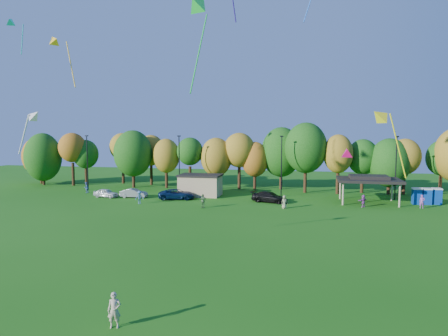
% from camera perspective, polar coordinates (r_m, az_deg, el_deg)
% --- Properties ---
extents(ground, '(160.00, 160.00, 0.00)m').
position_cam_1_polar(ground, '(22.82, -4.80, -19.91)').
color(ground, '#19600F').
rests_on(ground, ground).
extents(tree_line, '(93.57, 10.55, 11.15)m').
position_cam_1_polar(tree_line, '(65.75, 5.92, 1.90)').
color(tree_line, black).
rests_on(tree_line, ground).
extents(lamp_posts, '(64.50, 0.25, 9.09)m').
position_cam_1_polar(lamp_posts, '(60.08, 8.21, 0.60)').
color(lamp_posts, black).
rests_on(lamp_posts, ground).
extents(utility_building, '(6.30, 4.30, 3.25)m').
position_cam_1_polar(utility_building, '(60.48, -3.39, -2.44)').
color(utility_building, tan).
rests_on(utility_building, ground).
extents(pavilion, '(8.20, 6.20, 3.77)m').
position_cam_1_polar(pavilion, '(57.66, 19.96, -1.53)').
color(pavilion, tan).
rests_on(pavilion, ground).
extents(porta_potties, '(3.75, 1.64, 2.18)m').
position_cam_1_polar(porta_potties, '(59.91, 26.97, -3.60)').
color(porta_potties, '#0B3997').
rests_on(porta_potties, ground).
extents(kite_flyer, '(0.75, 0.61, 1.79)m').
position_cam_1_polar(kite_flyer, '(21.59, -15.40, -18.99)').
color(kite_flyer, '#BEA98E').
rests_on(kite_flyer, ground).
extents(car_a, '(3.94, 2.03, 1.28)m').
position_cam_1_polar(car_a, '(61.57, -16.50, -3.45)').
color(car_a, silver).
rests_on(car_a, ground).
extents(car_b, '(4.03, 1.59, 1.30)m').
position_cam_1_polar(car_b, '(60.26, -12.76, -3.53)').
color(car_b, gray).
rests_on(car_b, ground).
extents(car_c, '(5.68, 3.55, 1.46)m').
position_cam_1_polar(car_c, '(57.75, -6.74, -3.74)').
color(car_c, '#0C2248').
rests_on(car_c, ground).
extents(car_d, '(5.35, 3.28, 1.45)m').
position_cam_1_polar(car_d, '(55.24, 6.52, -4.15)').
color(car_d, black).
rests_on(car_d, ground).
extents(far_person_0, '(1.41, 1.37, 1.60)m').
position_cam_1_polar(far_person_0, '(54.47, 19.27, -4.46)').
color(far_person_0, '#AC48AF').
rests_on(far_person_0, ground).
extents(far_person_1, '(0.76, 0.92, 1.73)m').
position_cam_1_polar(far_person_1, '(66.84, -19.10, -2.65)').
color(far_person_1, '#5270B5').
rests_on(far_person_1, ground).
extents(far_person_2, '(0.96, 0.87, 1.65)m').
position_cam_1_polar(far_person_2, '(51.14, 8.61, -4.82)').
color(far_person_2, tan).
rests_on(far_person_2, ground).
extents(far_person_3, '(0.68, 0.50, 1.73)m').
position_cam_1_polar(far_person_3, '(56.46, 26.44, -4.32)').
color(far_person_3, '#A751AC').
rests_on(far_person_3, ground).
extents(far_person_4, '(1.11, 0.70, 1.76)m').
position_cam_1_polar(far_person_4, '(51.02, -3.06, -4.73)').
color(far_person_4, '#507849').
rests_on(far_person_4, ground).
extents(far_person_5, '(1.30, 1.18, 1.75)m').
position_cam_1_polar(far_person_5, '(54.95, -11.99, -4.12)').
color(far_person_5, '#4E7CAC').
rests_on(far_person_5, ground).
extents(kite_2, '(2.95, 2.25, 5.36)m').
position_cam_1_polar(kite_2, '(44.15, -23.09, 16.38)').
color(kite_2, yellow).
extents(kite_6, '(0.79, 1.01, 1.02)m').
position_cam_1_polar(kite_6, '(25.50, 17.14, 2.25)').
color(kite_6, '#EB0D6D').
extents(kite_7, '(1.64, 2.69, 4.44)m').
position_cam_1_polar(kite_7, '(54.66, -28.09, 17.95)').
color(kite_7, '#0CBDA8').
extents(kite_11, '(2.06, 0.94, 3.35)m').
position_cam_1_polar(kite_11, '(31.46, -25.48, 6.70)').
color(kite_11, silver).
extents(kite_13, '(2.16, 4.36, 7.46)m').
position_cam_1_polar(kite_13, '(31.91, -3.44, 22.21)').
color(kite_13, '#1CD33A').
extents(kite_15, '(3.06, 2.31, 5.44)m').
position_cam_1_polar(kite_15, '(32.11, 21.32, 6.88)').
color(kite_15, yellow).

